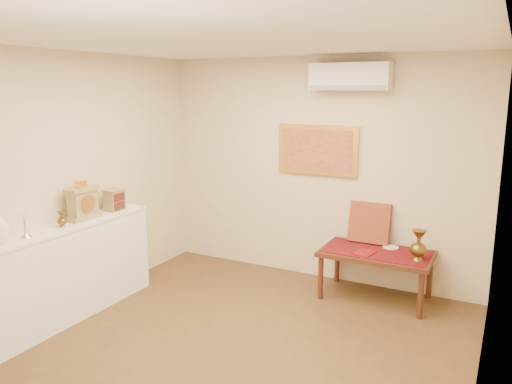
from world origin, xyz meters
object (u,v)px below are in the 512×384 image
Objects in this scene: brass_urn_tall at (419,242)px; display_ledge at (70,271)px; mantel_clock at (83,203)px; low_table at (376,257)px; wooden_chest at (114,200)px.

brass_urn_tall is 3.61m from display_ledge.
display_ledge is at bearing -150.31° from brass_urn_tall.
mantel_clock is (-0.00, 0.23, 0.66)m from display_ledge.
mantel_clock is at bearing -148.41° from low_table.
brass_urn_tall is at bearing 29.69° from display_ledge.
display_ledge is 3.27m from low_table.
wooden_chest reaches higher than display_ledge.
mantel_clock is 0.34× the size of low_table.
brass_urn_tall is 3.33m from wooden_chest.
display_ledge is at bearing -144.90° from low_table.
mantel_clock is 0.45m from wooden_chest.
mantel_clock is at bearing -91.05° from wooden_chest.
low_table is (2.67, 1.20, -0.62)m from wooden_chest.
display_ledge is (-3.13, -1.78, -0.26)m from brass_urn_tall.
display_ledge is 4.93× the size of mantel_clock.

